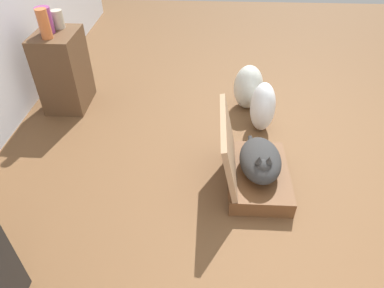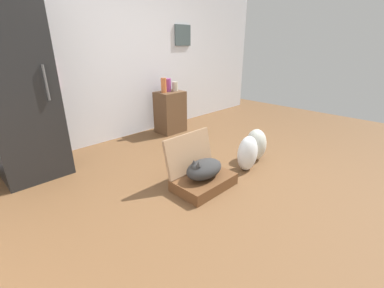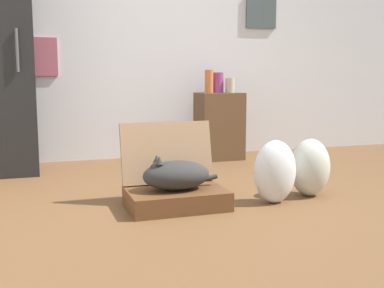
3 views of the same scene
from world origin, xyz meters
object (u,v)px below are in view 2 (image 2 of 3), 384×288
object	(u,v)px
suitcase_base	(204,182)
plastic_bag_white	(248,153)
cat	(204,169)
vase_short	(175,86)
vase_round	(167,85)
refrigerator	(17,91)
vase_tall	(164,85)
side_table	(170,112)
plastic_bag_clear	(256,145)

from	to	relation	value
suitcase_base	plastic_bag_white	size ratio (longest dim) A/B	1.48
cat	plastic_bag_white	xyz separation A→B (m)	(0.67, -0.09, -0.01)
suitcase_base	vase_short	bearing A→B (deg)	56.89
cat	vase_round	distance (m)	2.05
refrigerator	vase_tall	distance (m)	2.02
vase_round	cat	bearing A→B (deg)	-119.59
plastic_bag_white	vase_round	size ratio (longest dim) A/B	2.07
side_table	plastic_bag_clear	bearing A→B (deg)	-88.83
side_table	vase_tall	size ratio (longest dim) A/B	2.98
suitcase_base	refrigerator	xyz separation A→B (m)	(-1.16, 1.61, 0.90)
cat	refrigerator	distance (m)	2.12
suitcase_base	vase_short	xyz separation A→B (m)	(1.08, 1.65, 0.70)
plastic_bag_clear	side_table	world-z (taller)	side_table
cat	vase_round	bearing A→B (deg)	60.41
side_table	vase_short	size ratio (longest dim) A/B	4.64
cat	plastic_bag_clear	bearing A→B (deg)	0.40
cat	plastic_bag_clear	world-z (taller)	plastic_bag_clear
cat	vase_round	world-z (taller)	vase_round
plastic_bag_white	refrigerator	bearing A→B (deg)	137.04
suitcase_base	side_table	world-z (taller)	side_table
side_table	vase_short	bearing A→B (deg)	-5.41
cat	suitcase_base	bearing A→B (deg)	-3.04
plastic_bag_white	cat	bearing A→B (deg)	172.67
refrigerator	vase_tall	xyz separation A→B (m)	(2.01, 0.06, -0.16)
side_table	plastic_bag_white	bearing A→B (deg)	-99.66
plastic_bag_white	vase_round	bearing A→B (deg)	80.60
vase_short	vase_round	world-z (taller)	vase_round
plastic_bag_clear	vase_tall	bearing A→B (deg)	95.01
suitcase_base	cat	xyz separation A→B (m)	(-0.01, 0.00, 0.16)
cat	plastic_bag_clear	xyz separation A→B (m)	(1.00, 0.01, -0.01)
cat	refrigerator	size ratio (longest dim) A/B	0.27
suitcase_base	plastic_bag_clear	size ratio (longest dim) A/B	1.54
plastic_bag_clear	refrigerator	world-z (taller)	refrigerator
vase_short	plastic_bag_white	bearing A→B (deg)	-103.26
vase_tall	side_table	bearing A→B (deg)	-4.23
cat	plastic_bag_clear	size ratio (longest dim) A/B	1.26
refrigerator	vase_short	world-z (taller)	refrigerator
vase_short	refrigerator	bearing A→B (deg)	-178.99
side_table	vase_short	distance (m)	0.43
suitcase_base	vase_short	size ratio (longest dim) A/B	4.28
plastic_bag_clear	suitcase_base	bearing A→B (deg)	-179.58
suitcase_base	vase_round	bearing A→B (deg)	60.58
plastic_bag_clear	vase_round	xyz separation A→B (m)	(-0.03, 1.70, 0.58)
vase_tall	suitcase_base	bearing A→B (deg)	-117.05
suitcase_base	side_table	bearing A→B (deg)	59.86
plastic_bag_clear	vase_tall	size ratio (longest dim) A/B	1.78
suitcase_base	plastic_bag_white	world-z (taller)	plastic_bag_white
refrigerator	side_table	bearing A→B (deg)	1.35
plastic_bag_white	refrigerator	xyz separation A→B (m)	(-1.82, 1.70, 0.75)
cat	vase_short	xyz separation A→B (m)	(1.08, 1.65, 0.54)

